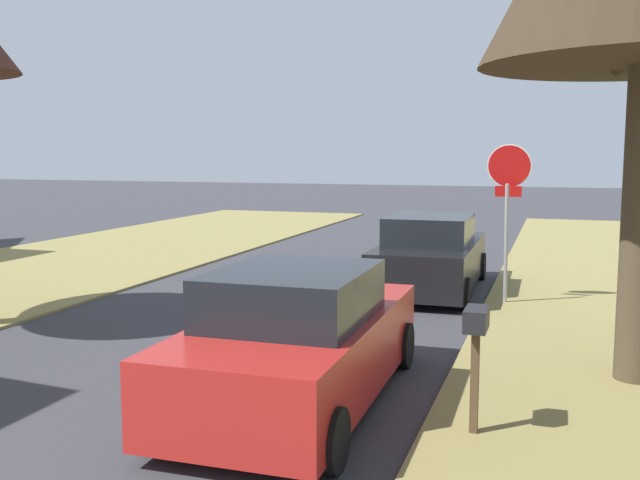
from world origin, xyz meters
name	(u,v)px	position (x,y,z in m)	size (l,w,h in m)	color
stop_sign_far	(508,189)	(3.96, 12.13, 2.18)	(0.81, 0.49, 2.95)	#9EA0A5
parked_sedan_red	(299,341)	(2.11, 5.93, 0.72)	(2.00, 4.43, 1.57)	red
parked_sedan_black	(430,256)	(2.39, 13.00, 0.72)	(2.00, 4.43, 1.57)	black
curbside_mailbox	(476,334)	(4.12, 5.56, 1.06)	(0.22, 0.44, 1.27)	brown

